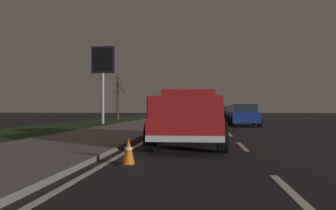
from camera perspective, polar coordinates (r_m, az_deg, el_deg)
ground at (r=27.10m, az=8.75°, el=-3.24°), size 144.00×144.00×0.00m
sidewalk_shoulder at (r=27.42m, az=-3.25°, el=-3.09°), size 108.00×4.00×0.12m
grass_verge at (r=28.66m, az=-13.18°, el=-3.08°), size 108.00×6.00×0.01m
lane_markings at (r=28.96m, az=3.53°, el=-3.07°), size 108.00×3.54×0.01m
pickup_truck at (r=10.93m, az=3.54°, el=-1.87°), size 5.44×2.32×1.87m
sedan_black at (r=41.81m, az=10.52°, el=-1.26°), size 4.44×2.08×1.54m
sedan_red at (r=30.90m, az=12.00°, el=-1.46°), size 4.40×2.03×1.54m
sedan_blue at (r=23.68m, az=13.09°, el=-1.70°), size 4.44×2.09×1.54m
gas_price_sign at (r=27.32m, az=-11.34°, el=6.73°), size 0.27×1.90×6.34m
bare_tree_far at (r=36.51m, az=-8.75°, el=1.55°), size 1.85×1.07×5.15m
traffic_cone_near at (r=7.07m, az=-6.94°, el=-8.17°), size 0.36×0.36×0.58m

